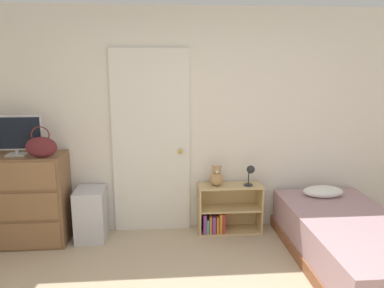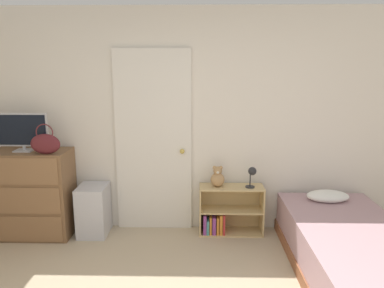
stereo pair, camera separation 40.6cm
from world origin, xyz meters
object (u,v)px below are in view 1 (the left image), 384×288
Objects in this scene: handbag at (41,147)px; desk_lamp at (250,172)px; tv at (15,135)px; storage_bin at (91,214)px; dresser at (26,199)px; bed at (352,243)px; bookshelf at (225,212)px; teddy_bear at (216,177)px.

desk_lamp is at bearing 5.12° from handbag.
tv is 1.17m from storage_bin.
dresser is 0.68m from handbag.
handbag reaches higher than bed.
handbag is 0.94m from storage_bin.
storage_bin is 1.53m from bookshelf.
teddy_bear is (1.42, 0.06, 0.38)m from storage_bin.
desk_lamp is (0.28, -0.04, 0.49)m from bookshelf.
storage_bin is 0.29× the size of bed.
handbag is 3.22m from bed.
teddy_bear is at bearing 2.71° from tv.
desk_lamp reaches higher than bookshelf.
tv reaches higher than desk_lamp.
storage_bin is at bearing 3.06° from dresser.
teddy_bear is at bearing -177.00° from bookshelf.
tv is at bearing 167.43° from bed.
handbag is 0.16× the size of bed.
tv reaches higher than storage_bin.
dresser is at bearing -177.40° from teddy_bear.
bookshelf is 3.03× the size of desk_lamp.
desk_lamp reaches higher than storage_bin.
tv is at bearing -178.58° from desk_lamp.
teddy_bear is at bearing 2.39° from storage_bin.
dresser is 0.50× the size of bed.
tv is at bearing -172.59° from dresser.
dresser is 2.10m from teddy_bear.
storage_bin is at bearing 163.32° from bed.
bed is (3.29, -0.75, -0.26)m from dresser.
bed is (1.20, -0.85, -0.44)m from teddy_bear.
bookshelf is at bearing 2.43° from storage_bin.
desk_lamp is at bearing 135.60° from bed.
handbag reaches higher than bookshelf.
bookshelf is at bearing 170.93° from desk_lamp.
bed is at bearing -11.30° from handbag.
bed is at bearing -12.83° from dresser.
teddy_bear is (2.13, 0.10, -0.54)m from tv.
bookshelf is at bearing 2.62° from dresser.
tv is 3.56m from bed.
tv is 0.34m from handbag.
teddy_bear is at bearing 7.36° from handbag.
handbag is (0.30, -0.14, -0.10)m from tv.
dresser is 1.78× the size of tv.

